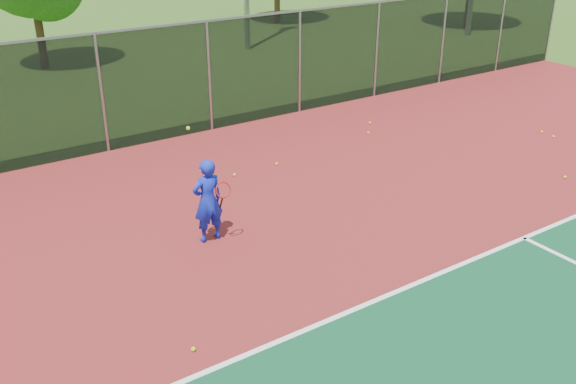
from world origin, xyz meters
The scene contains 11 objects.
court_apron centered at (0.00, 2.00, 0.01)m, with size 30.00×20.00×0.02m, color maroon.
fence_back centered at (0.00, 12.00, 1.56)m, with size 30.00×0.06×3.03m.
tennis_player centered at (-3.02, 6.34, 0.84)m, with size 0.60×0.61×2.30m.
practice_ball_0 centered at (4.00, 9.87, 0.06)m, with size 0.07×0.07×0.07m, color #C4DE19.
practice_ball_1 centered at (5.20, 4.32, 0.06)m, with size 0.07×0.07×0.07m, color #C4DE19.
practice_ball_2 centered at (7.39, 6.18, 0.06)m, with size 0.07×0.07×0.07m, color #C4DE19.
practice_ball_3 centered at (-4.77, 3.51, 0.06)m, with size 0.07×0.07×0.07m, color #C4DE19.
practice_ball_4 centered at (3.40, 9.23, 0.06)m, with size 0.07×0.07×0.07m, color #C4DE19.
practice_ball_5 centered at (-1.12, 8.74, 0.06)m, with size 0.07×0.07×0.07m, color #C4DE19.
practice_ball_6 centered at (7.45, 6.61, 0.06)m, with size 0.07×0.07×0.07m, color #C4DE19.
practice_ball_7 centered at (0.07, 8.75, 0.06)m, with size 0.07×0.07×0.07m, color #C4DE19.
Camera 1 is at (-7.79, -3.42, 5.99)m, focal length 40.00 mm.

